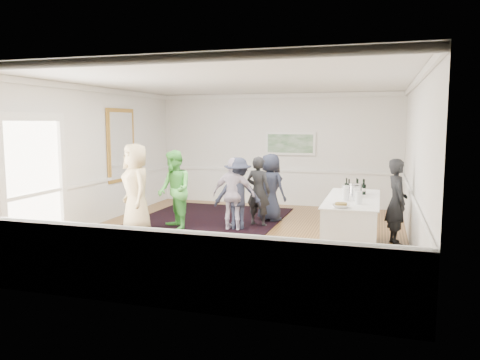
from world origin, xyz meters
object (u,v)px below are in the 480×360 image
(guest_lilac, at_px, (234,194))
(nut_bowl, at_px, (341,205))
(guest_green, at_px, (174,190))
(guest_dark_a, at_px, (238,194))
(guest_tan, at_px, (136,188))
(guest_navy, at_px, (270,187))
(bartender, at_px, (397,202))
(guest_dark_b, at_px, (258,191))
(serving_table, at_px, (352,225))
(ice_bucket, at_px, (355,190))

(guest_lilac, relative_size, nut_bowl, 5.68)
(guest_green, xyz_separation_m, guest_dark_a, (1.34, 0.41, -0.08))
(guest_lilac, bearing_deg, guest_tan, 20.75)
(guest_tan, height_order, guest_dark_a, guest_tan)
(guest_navy, bearing_deg, bartender, -179.65)
(guest_dark_b, bearing_deg, serving_table, 154.61)
(serving_table, height_order, ice_bucket, ice_bucket)
(bartender, bearing_deg, nut_bowl, 139.88)
(bartender, bearing_deg, guest_navy, 49.32)
(guest_dark_a, relative_size, guest_navy, 0.98)
(guest_dark_b, bearing_deg, guest_lilac, 65.28)
(nut_bowl, bearing_deg, guest_dark_b, 127.57)
(nut_bowl, bearing_deg, ice_bucket, 82.93)
(bartender, distance_m, guest_navy, 3.18)
(bartender, distance_m, guest_green, 4.68)
(guest_dark_b, bearing_deg, guest_green, 39.22)
(guest_lilac, height_order, ice_bucket, guest_lilac)
(guest_navy, bearing_deg, guest_dark_a, 92.62)
(bartender, height_order, ice_bucket, bartender)
(bartender, xyz_separation_m, ice_bucket, (-0.76, -0.62, 0.28))
(serving_table, height_order, guest_green, guest_green)
(serving_table, relative_size, guest_dark_b, 1.54)
(bartender, bearing_deg, guest_dark_b, 60.60)
(ice_bucket, relative_size, nut_bowl, 0.92)
(ice_bucket, bearing_deg, guest_green, 171.92)
(guest_green, height_order, guest_navy, guest_green)
(guest_dark_a, bearing_deg, guest_lilac, 36.39)
(serving_table, height_order, guest_navy, guest_navy)
(serving_table, xyz_separation_m, guest_dark_a, (-2.55, 1.17, 0.30))
(ice_bucket, distance_m, nut_bowl, 1.26)
(bartender, xyz_separation_m, guest_navy, (-2.84, 1.43, -0.02))
(guest_dark_a, distance_m, nut_bowl, 3.29)
(nut_bowl, bearing_deg, guest_lilac, 139.48)
(guest_tan, distance_m, guest_dark_a, 2.21)
(guest_green, distance_m, guest_dark_b, 1.91)
(guest_dark_a, bearing_deg, nut_bowl, 121.30)
(guest_lilac, bearing_deg, guest_navy, -117.74)
(bartender, relative_size, guest_dark_a, 1.05)
(guest_lilac, distance_m, guest_dark_a, 0.11)
(guest_green, height_order, guest_dark_a, guest_green)
(guest_tan, bearing_deg, ice_bucket, 43.07)
(guest_green, xyz_separation_m, nut_bowl, (3.76, -1.80, 0.16))
(serving_table, xyz_separation_m, guest_navy, (-2.05, 2.25, 0.31))
(serving_table, xyz_separation_m, nut_bowl, (-0.13, -1.05, 0.54))
(guest_tan, relative_size, guest_lilac, 1.20)
(guest_tan, xyz_separation_m, ice_bucket, (4.59, -0.06, 0.16))
(guest_navy, bearing_deg, guest_tan, 65.62)
(serving_table, distance_m, guest_tan, 4.59)
(guest_tan, height_order, ice_bucket, guest_tan)
(serving_table, distance_m, nut_bowl, 1.18)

